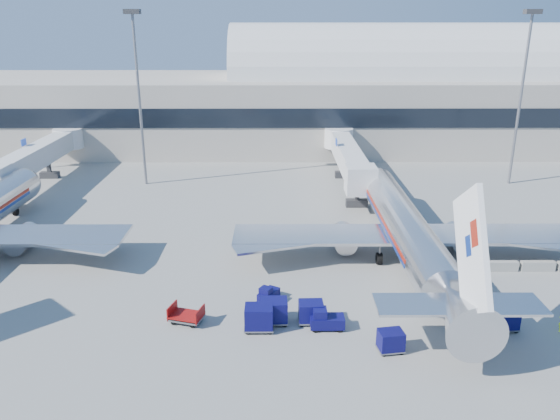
{
  "coord_description": "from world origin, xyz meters",
  "views": [
    {
      "loc": [
        -1.9,
        -42.22,
        21.01
      ],
      "look_at": [
        -1.69,
        6.0,
        4.4
      ],
      "focal_mm": 35.0,
      "sensor_mm": 36.0,
      "label": 1
    }
  ],
  "objects_px": {
    "mast_east": "(524,73)",
    "cart_solo_near": "(391,341)",
    "airliner_main": "(407,230)",
    "cart_train_a": "(311,312)",
    "mast_west": "(137,73)",
    "tug_lead": "(326,320)",
    "barrier_near": "(501,266)",
    "tug_right": "(453,289)",
    "cart_open_red": "(187,317)",
    "barrier_mid": "(538,266)",
    "jetbridge_mid": "(40,155)",
    "jetbridge_near": "(347,154)",
    "cart_train_c": "(259,317)",
    "cart_solo_far": "(504,318)",
    "tug_left": "(268,294)",
    "cart_train_b": "(274,311)"
  },
  "relations": [
    {
      "from": "jetbridge_near",
      "to": "cart_train_a",
      "type": "distance_m",
      "value": 38.39
    },
    {
      "from": "barrier_near",
      "to": "cart_solo_far",
      "type": "height_order",
      "value": "cart_solo_far"
    },
    {
      "from": "barrier_near",
      "to": "tug_lead",
      "type": "relative_size",
      "value": 1.21
    },
    {
      "from": "jetbridge_near",
      "to": "cart_train_b",
      "type": "distance_m",
      "value": 38.99
    },
    {
      "from": "tug_left",
      "to": "mast_east",
      "type": "bearing_deg",
      "value": -13.95
    },
    {
      "from": "airliner_main",
      "to": "mast_east",
      "type": "height_order",
      "value": "mast_east"
    },
    {
      "from": "cart_train_c",
      "to": "cart_solo_near",
      "type": "relative_size",
      "value": 1.11
    },
    {
      "from": "cart_open_red",
      "to": "barrier_mid",
      "type": "bearing_deg",
      "value": 32.57
    },
    {
      "from": "mast_west",
      "to": "cart_solo_near",
      "type": "relative_size",
      "value": 11.9
    },
    {
      "from": "mast_west",
      "to": "cart_train_a",
      "type": "height_order",
      "value": "mast_west"
    },
    {
      "from": "airliner_main",
      "to": "tug_lead",
      "type": "relative_size",
      "value": 15.06
    },
    {
      "from": "mast_east",
      "to": "cart_train_b",
      "type": "relative_size",
      "value": 10.54
    },
    {
      "from": "airliner_main",
      "to": "jetbridge_near",
      "type": "relative_size",
      "value": 1.35
    },
    {
      "from": "jetbridge_mid",
      "to": "barrier_near",
      "type": "bearing_deg",
      "value": -28.8
    },
    {
      "from": "tug_lead",
      "to": "cart_solo_near",
      "type": "height_order",
      "value": "tug_lead"
    },
    {
      "from": "barrier_near",
      "to": "cart_train_c",
      "type": "relative_size",
      "value": 1.42
    },
    {
      "from": "jetbridge_mid",
      "to": "barrier_near",
      "type": "xyz_separation_m",
      "value": [
        52.4,
        -28.81,
        -3.48
      ]
    },
    {
      "from": "jetbridge_near",
      "to": "cart_train_c",
      "type": "distance_m",
      "value": 40.19
    },
    {
      "from": "cart_open_red",
      "to": "cart_train_b",
      "type": "bearing_deg",
      "value": 15.38
    },
    {
      "from": "mast_east",
      "to": "tug_right",
      "type": "relative_size",
      "value": 9.84
    },
    {
      "from": "airliner_main",
      "to": "cart_solo_near",
      "type": "bearing_deg",
      "value": -106.02
    },
    {
      "from": "mast_west",
      "to": "cart_solo_near",
      "type": "distance_m",
      "value": 49.98
    },
    {
      "from": "airliner_main",
      "to": "mast_west",
      "type": "distance_m",
      "value": 41.12
    },
    {
      "from": "mast_west",
      "to": "tug_lead",
      "type": "xyz_separation_m",
      "value": [
        21.56,
        -37.65,
        -14.06
      ]
    },
    {
      "from": "jetbridge_near",
      "to": "jetbridge_mid",
      "type": "xyz_separation_m",
      "value": [
        -42.0,
        0.0,
        0.0
      ]
    },
    {
      "from": "cart_solo_far",
      "to": "cart_open_red",
      "type": "bearing_deg",
      "value": 172.59
    },
    {
      "from": "cart_solo_far",
      "to": "jetbridge_near",
      "type": "bearing_deg",
      "value": 95.23
    },
    {
      "from": "cart_train_c",
      "to": "cart_solo_near",
      "type": "bearing_deg",
      "value": -17.28
    },
    {
      "from": "mast_east",
      "to": "cart_solo_near",
      "type": "xyz_separation_m",
      "value": [
        -24.32,
        -40.54,
        -13.98
      ]
    },
    {
      "from": "barrier_near",
      "to": "cart_train_c",
      "type": "height_order",
      "value": "cart_train_c"
    },
    {
      "from": "mast_west",
      "to": "tug_left",
      "type": "bearing_deg",
      "value": -62.63
    },
    {
      "from": "cart_solo_far",
      "to": "cart_train_b",
      "type": "bearing_deg",
      "value": 171.92
    },
    {
      "from": "airliner_main",
      "to": "barrier_mid",
      "type": "relative_size",
      "value": 12.42
    },
    {
      "from": "airliner_main",
      "to": "cart_open_red",
      "type": "xyz_separation_m",
      "value": [
        -18.63,
        -11.22,
        -2.47
      ]
    },
    {
      "from": "airliner_main",
      "to": "cart_train_a",
      "type": "height_order",
      "value": "airliner_main"
    },
    {
      "from": "jetbridge_near",
      "to": "barrier_mid",
      "type": "xyz_separation_m",
      "value": [
        13.7,
        -28.81,
        -3.48
      ]
    },
    {
      "from": "jetbridge_near",
      "to": "barrier_mid",
      "type": "height_order",
      "value": "jetbridge_near"
    },
    {
      "from": "mast_west",
      "to": "jetbridge_near",
      "type": "bearing_deg",
      "value": 1.68
    },
    {
      "from": "cart_open_red",
      "to": "mast_east",
      "type": "bearing_deg",
      "value": 59.88
    },
    {
      "from": "mast_west",
      "to": "barrier_mid",
      "type": "relative_size",
      "value": 7.53
    },
    {
      "from": "barrier_near",
      "to": "tug_lead",
      "type": "xyz_separation_m",
      "value": [
        -16.44,
        -9.65,
        0.28
      ]
    },
    {
      "from": "tug_lead",
      "to": "tug_left",
      "type": "bearing_deg",
      "value": 134.59
    },
    {
      "from": "barrier_mid",
      "to": "cart_train_b",
      "type": "bearing_deg",
      "value": -159.42
    },
    {
      "from": "airliner_main",
      "to": "tug_left",
      "type": "relative_size",
      "value": 16.68
    },
    {
      "from": "airliner_main",
      "to": "cart_train_b",
      "type": "height_order",
      "value": "airliner_main"
    },
    {
      "from": "barrier_near",
      "to": "tug_right",
      "type": "bearing_deg",
      "value": -140.23
    },
    {
      "from": "mast_east",
      "to": "tug_left",
      "type": "height_order",
      "value": "mast_east"
    },
    {
      "from": "mast_west",
      "to": "cart_train_c",
      "type": "xyz_separation_m",
      "value": [
        16.74,
        -37.78,
        -13.8
      ]
    },
    {
      "from": "jetbridge_near",
      "to": "cart_train_b",
      "type": "height_order",
      "value": "jetbridge_near"
    },
    {
      "from": "tug_right",
      "to": "tug_left",
      "type": "xyz_separation_m",
      "value": [
        -14.92,
        -0.66,
        -0.03
      ]
    }
  ]
}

